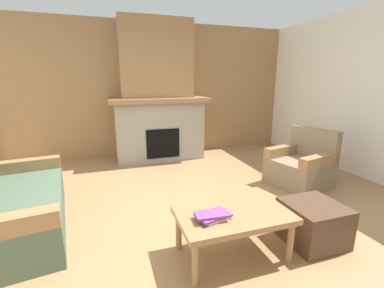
{
  "coord_description": "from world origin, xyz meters",
  "views": [
    {
      "loc": [
        -0.98,
        -2.52,
        1.57
      ],
      "look_at": [
        0.09,
        0.74,
        0.72
      ],
      "focal_mm": 24.22,
      "sensor_mm": 36.0,
      "label": 1
    }
  ],
  "objects_px": {
    "couch": "(12,206)",
    "armchair": "(301,166)",
    "coffee_table": "(233,218)",
    "ottoman": "(313,223)",
    "fireplace": "(158,101)"
  },
  "relations": [
    {
      "from": "couch",
      "to": "armchair",
      "type": "distance_m",
      "value": 3.78
    },
    {
      "from": "fireplace",
      "to": "couch",
      "type": "xyz_separation_m",
      "value": [
        -2.0,
        -2.2,
        -0.88
      ]
    },
    {
      "from": "fireplace",
      "to": "armchair",
      "type": "height_order",
      "value": "fireplace"
    },
    {
      "from": "couch",
      "to": "coffee_table",
      "type": "xyz_separation_m",
      "value": [
        2.02,
        -1.09,
        0.09
      ]
    },
    {
      "from": "fireplace",
      "to": "couch",
      "type": "height_order",
      "value": "fireplace"
    },
    {
      "from": "coffee_table",
      "to": "ottoman",
      "type": "xyz_separation_m",
      "value": [
        0.85,
        -0.06,
        -0.18
      ]
    },
    {
      "from": "coffee_table",
      "to": "ottoman",
      "type": "bearing_deg",
      "value": -4.07
    },
    {
      "from": "fireplace",
      "to": "ottoman",
      "type": "xyz_separation_m",
      "value": [
        0.86,
        -3.35,
        -0.96
      ]
    },
    {
      "from": "fireplace",
      "to": "armchair",
      "type": "distance_m",
      "value": 2.89
    },
    {
      "from": "armchair",
      "to": "ottoman",
      "type": "bearing_deg",
      "value": -126.35
    },
    {
      "from": "fireplace",
      "to": "coffee_table",
      "type": "distance_m",
      "value": 3.38
    },
    {
      "from": "coffee_table",
      "to": "ottoman",
      "type": "relative_size",
      "value": 1.92
    },
    {
      "from": "coffee_table",
      "to": "fireplace",
      "type": "bearing_deg",
      "value": 90.27
    },
    {
      "from": "couch",
      "to": "coffee_table",
      "type": "bearing_deg",
      "value": -28.33
    },
    {
      "from": "couch",
      "to": "armchair",
      "type": "height_order",
      "value": "same"
    }
  ]
}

